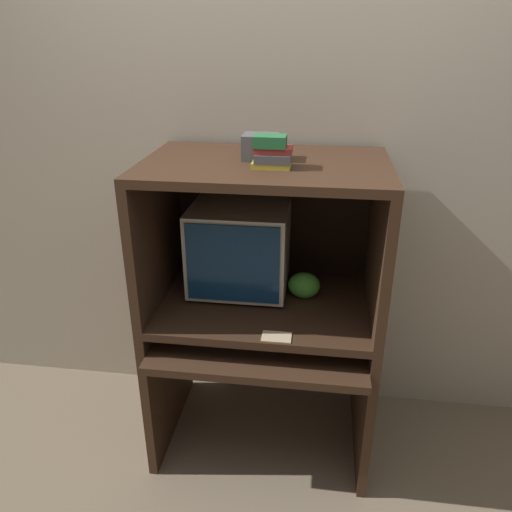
{
  "coord_description": "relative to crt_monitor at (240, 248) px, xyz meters",
  "views": [
    {
      "loc": [
        0.23,
        -1.62,
        1.9
      ],
      "look_at": [
        -0.04,
        0.33,
        1.0
      ],
      "focal_mm": 35.0,
      "sensor_mm": 36.0,
      "label": 1
    }
  ],
  "objects": [
    {
      "name": "hutch_upper",
      "position": [
        0.13,
        -0.06,
        0.21
      ],
      "size": [
        1.0,
        0.67,
        0.64
      ],
      "color": "#382316",
      "rests_on": "desk_monitor_shelf"
    },
    {
      "name": "crt_monitor",
      "position": [
        0.0,
        0.0,
        0.0
      ],
      "size": [
        0.44,
        0.37,
        0.41
      ],
      "color": "beige",
      "rests_on": "desk_monitor_shelf"
    },
    {
      "name": "desk_base",
      "position": [
        0.13,
        -0.15,
        -0.56
      ],
      "size": [
        1.0,
        0.74,
        0.66
      ],
      "color": "#382316",
      "rests_on": "ground_plane"
    },
    {
      "name": "book_stack",
      "position": [
        0.16,
        -0.19,
        0.49
      ],
      "size": [
        0.15,
        0.11,
        0.12
      ],
      "color": "gold",
      "rests_on": "hutch_upper"
    },
    {
      "name": "paper_card",
      "position": [
        0.21,
        -0.38,
        -0.21
      ],
      "size": [
        0.12,
        0.08,
        0.0
      ],
      "color": "#CCB28C",
      "rests_on": "desk_monitor_shelf"
    },
    {
      "name": "keyboard",
      "position": [
        0.01,
        -0.25,
        -0.31
      ],
      "size": [
        0.4,
        0.14,
        0.03
      ],
      "color": "#2D2D30",
      "rests_on": "desk_base"
    },
    {
      "name": "desk_monitor_shelf",
      "position": [
        0.13,
        -0.1,
        -0.24
      ],
      "size": [
        1.0,
        0.67,
        0.11
      ],
      "color": "#382316",
      "rests_on": "desk_base"
    },
    {
      "name": "mouse",
      "position": [
        0.28,
        -0.25,
        -0.31
      ],
      "size": [
        0.07,
        0.05,
        0.03
      ],
      "color": "black",
      "rests_on": "desk_base"
    },
    {
      "name": "snack_bag",
      "position": [
        0.3,
        -0.04,
        -0.15
      ],
      "size": [
        0.15,
        0.11,
        0.12
      ],
      "color": "green",
      "rests_on": "desk_monitor_shelf"
    },
    {
      "name": "ground_plane",
      "position": [
        0.13,
        -0.43,
        -0.99
      ],
      "size": [
        12.0,
        12.0,
        0.0
      ],
      "primitive_type": "plane",
      "color": "#756651"
    },
    {
      "name": "wall_back",
      "position": [
        0.13,
        0.3,
        0.31
      ],
      "size": [
        6.0,
        0.06,
        2.6
      ],
      "color": "#B2A893",
      "rests_on": "ground_plane"
    },
    {
      "name": "storage_box",
      "position": [
        0.1,
        -0.06,
        0.48
      ],
      "size": [
        0.14,
        0.12,
        0.1
      ],
      "color": "#4C4C51",
      "rests_on": "hutch_upper"
    }
  ]
}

